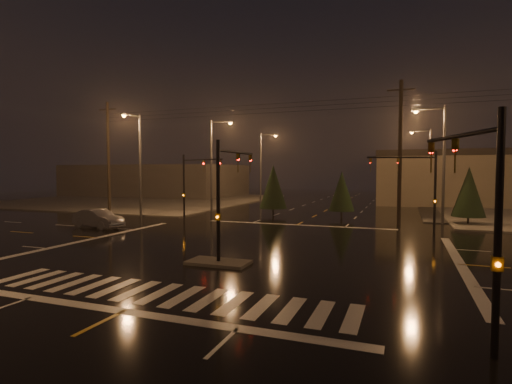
% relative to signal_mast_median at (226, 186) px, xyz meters
% --- Properties ---
extents(ground, '(140.00, 140.00, 0.00)m').
position_rel_signal_mast_median_xyz_m(ground, '(-0.00, 3.07, -3.75)').
color(ground, black).
rests_on(ground, ground).
extents(sidewalk_nw, '(36.00, 36.00, 0.12)m').
position_rel_signal_mast_median_xyz_m(sidewalk_nw, '(-30.00, 33.07, -3.69)').
color(sidewalk_nw, '#4B4943').
rests_on(sidewalk_nw, ground).
extents(median_island, '(3.00, 1.60, 0.15)m').
position_rel_signal_mast_median_xyz_m(median_island, '(-0.00, -0.93, -3.68)').
color(median_island, '#4B4943').
rests_on(median_island, ground).
extents(crosswalk, '(15.00, 2.60, 0.01)m').
position_rel_signal_mast_median_xyz_m(crosswalk, '(-0.00, -5.93, -3.75)').
color(crosswalk, beige).
rests_on(crosswalk, ground).
extents(stop_bar_near, '(16.00, 0.50, 0.01)m').
position_rel_signal_mast_median_xyz_m(stop_bar_near, '(-0.00, -7.93, -3.75)').
color(stop_bar_near, beige).
rests_on(stop_bar_near, ground).
extents(stop_bar_far, '(16.00, 0.50, 0.01)m').
position_rel_signal_mast_median_xyz_m(stop_bar_far, '(-0.00, 14.07, -3.75)').
color(stop_bar_far, beige).
rests_on(stop_bar_far, ground).
extents(commercial_block, '(30.00, 18.00, 5.60)m').
position_rel_signal_mast_median_xyz_m(commercial_block, '(-35.00, 45.07, -0.95)').
color(commercial_block, '#3B3734').
rests_on(commercial_block, ground).
extents(signal_mast_median, '(0.25, 4.59, 6.00)m').
position_rel_signal_mast_median_xyz_m(signal_mast_median, '(0.00, 0.00, 0.00)').
color(signal_mast_median, black).
rests_on(signal_mast_median, ground).
extents(signal_mast_ne, '(4.84, 1.86, 6.00)m').
position_rel_signal_mast_median_xyz_m(signal_mast_ne, '(9.50, 13.21, 0.04)').
color(signal_mast_ne, black).
rests_on(signal_mast_ne, ground).
extents(signal_mast_nw, '(4.84, 1.86, 6.00)m').
position_rel_signal_mast_median_xyz_m(signal_mast_nw, '(-9.50, 13.21, 0.04)').
color(signal_mast_nw, black).
rests_on(signal_mast_nw, ground).
extents(signal_mast_se, '(1.55, 3.87, 6.00)m').
position_rel_signal_mast_median_xyz_m(signal_mast_se, '(10.23, -6.68, -0.04)').
color(signal_mast_se, black).
rests_on(signal_mast_se, ground).
extents(streetlight_1, '(2.77, 0.32, 10.00)m').
position_rel_signal_mast_median_xyz_m(streetlight_1, '(-11.18, 21.07, 2.05)').
color(streetlight_1, '#38383A').
rests_on(streetlight_1, ground).
extents(streetlight_2, '(2.77, 0.32, 10.00)m').
position_rel_signal_mast_median_xyz_m(streetlight_2, '(-11.18, 37.07, 2.05)').
color(streetlight_2, '#38383A').
rests_on(streetlight_2, ground).
extents(streetlight_3, '(2.77, 0.32, 10.00)m').
position_rel_signal_mast_median_xyz_m(streetlight_3, '(11.18, 19.07, 2.05)').
color(streetlight_3, '#38383A').
rests_on(streetlight_3, ground).
extents(streetlight_4, '(2.77, 0.32, 10.00)m').
position_rel_signal_mast_median_xyz_m(streetlight_4, '(11.18, 39.07, 2.05)').
color(streetlight_4, '#38383A').
rests_on(streetlight_4, ground).
extents(streetlight_5, '(0.32, 2.77, 10.00)m').
position_rel_signal_mast_median_xyz_m(streetlight_5, '(-16.00, 14.26, 2.05)').
color(streetlight_5, '#38383A').
rests_on(streetlight_5, ground).
extents(utility_pole_0, '(2.20, 0.32, 12.00)m').
position_rel_signal_mast_median_xyz_m(utility_pole_0, '(-22.00, 17.07, 2.38)').
color(utility_pole_0, black).
rests_on(utility_pole_0, ground).
extents(utility_pole_1, '(2.20, 0.32, 12.00)m').
position_rel_signal_mast_median_xyz_m(utility_pole_1, '(8.00, 17.07, 2.38)').
color(utility_pole_1, black).
rests_on(utility_pole_1, ground).
extents(conifer_0, '(2.67, 2.67, 4.87)m').
position_rel_signal_mast_median_xyz_m(conifer_0, '(13.45, 19.16, -0.97)').
color(conifer_0, black).
rests_on(conifer_0, ground).
extents(conifer_3, '(2.83, 2.83, 5.13)m').
position_rel_signal_mast_median_xyz_m(conifer_3, '(-4.18, 20.53, -0.84)').
color(conifer_3, black).
rests_on(conifer_3, ground).
extents(conifer_4, '(2.42, 2.42, 4.49)m').
position_rel_signal_mast_median_xyz_m(conifer_4, '(2.79, 20.23, -1.16)').
color(conifer_4, black).
rests_on(conifer_4, ground).
extents(car_crossing, '(4.71, 2.31, 1.48)m').
position_rel_signal_mast_median_xyz_m(car_crossing, '(-14.32, 6.86, -3.01)').
color(car_crossing, slate).
rests_on(car_crossing, ground).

